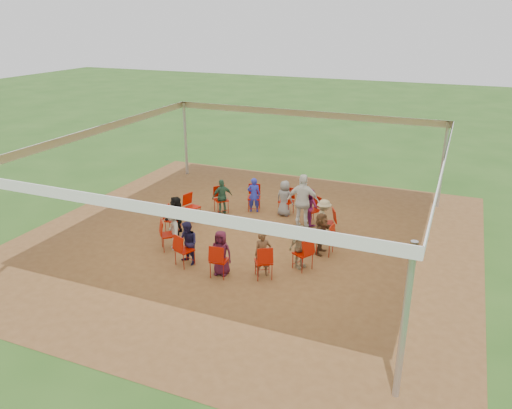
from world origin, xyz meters
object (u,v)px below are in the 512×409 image
at_px(chair_5, 221,200).
at_px(chair_7, 173,220).
at_px(chair_12, 303,254).
at_px(chair_11, 264,262).
at_px(laptop, 316,233).
at_px(person_seated_11, 300,247).
at_px(cable_coil, 259,229).
at_px(person_seated_2, 310,206).
at_px(person_seated_0, 321,233).
at_px(person_seated_7, 173,229).
at_px(person_seated_4, 254,195).
at_px(chair_6, 192,207).
at_px(person_seated_5, 222,197).
at_px(chair_0, 325,239).
at_px(chair_8, 169,235).
at_px(chair_10, 219,260).
at_px(person_seated_9, 221,253).
at_px(standing_person, 303,202).
at_px(person_seated_3, 285,198).
at_px(person_seated_10, 263,254).
at_px(chair_1, 327,224).
at_px(person_seated_6, 176,215).
at_px(person_seated_8, 188,243).
at_px(chair_3, 286,202).
at_px(chair_4, 254,198).
at_px(chair_2, 312,210).
at_px(chair_9, 185,250).

xyz_separation_m(chair_5, chair_7, (-0.59, -2.11, 0.00)).
bearing_deg(chair_12, chair_11, 166.15).
distance_m(chair_11, laptop, 2.08).
distance_m(person_seated_11, cable_coil, 2.72).
bearing_deg(person_seated_2, person_seated_0, 152.31).
bearing_deg(chair_7, person_seated_7, 19.90).
xyz_separation_m(person_seated_4, person_seated_11, (2.67, -3.21, 0.00)).
bearing_deg(chair_7, person_seated_0, 83.26).
relative_size(chair_6, person_seated_5, 0.75).
height_order(chair_0, person_seated_4, person_seated_4).
xyz_separation_m(chair_8, cable_coil, (1.85, 2.25, -0.43)).
distance_m(chair_8, chair_10, 2.19).
bearing_deg(laptop, person_seated_7, 111.59).
xyz_separation_m(chair_7, person_seated_7, (0.58, -0.94, 0.16)).
bearing_deg(person_seated_7, chair_11, 39.85).
xyz_separation_m(chair_5, person_seated_2, (3.04, 0.18, 0.16)).
distance_m(chair_6, person_seated_9, 3.78).
height_order(person_seated_11, standing_person, standing_person).
relative_size(person_seated_3, person_seated_10, 1.00).
distance_m(chair_1, cable_coil, 2.14).
height_order(person_seated_0, person_seated_6, same).
relative_size(person_seated_4, person_seated_6, 1.00).
bearing_deg(cable_coil, person_seated_8, -107.67).
bearing_deg(person_seated_2, cable_coil, 75.54).
height_order(chair_5, standing_person, standing_person).
distance_m(person_seated_6, cable_coil, 2.60).
bearing_deg(chair_1, person_seated_9, 123.58).
bearing_deg(chair_3, person_seated_8, 83.26).
bearing_deg(chair_4, chair_3, 166.15).
height_order(person_seated_4, person_seated_6, same).
bearing_deg(person_seated_0, chair_4, 54.35).
xyz_separation_m(chair_0, person_seated_6, (-4.54, -0.39, 0.16)).
distance_m(chair_10, cable_coil, 3.13).
distance_m(chair_5, cable_coil, 2.00).
bearing_deg(chair_4, chair_0, 124.62).
xyz_separation_m(chair_3, person_seated_9, (-0.16, -4.55, 0.16)).
relative_size(person_seated_5, standing_person, 0.68).
height_order(chair_0, laptop, chair_0).
relative_size(chair_5, standing_person, 0.51).
distance_m(chair_2, person_seated_10, 3.78).
relative_size(person_seated_5, person_seated_10, 1.00).
xyz_separation_m(person_seated_2, person_seated_11, (0.62, -2.90, 0.00)).
relative_size(chair_0, person_seated_4, 0.75).
distance_m(chair_8, chair_11, 3.12).
relative_size(chair_9, person_seated_9, 0.75).
distance_m(chair_0, person_seated_9, 3.05).
xyz_separation_m(person_seated_8, cable_coil, (0.90, 2.81, -0.58)).
bearing_deg(person_seated_5, cable_coil, 108.10).
bearing_deg(chair_0, chair_10, 138.46).
distance_m(chair_1, chair_8, 4.67).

